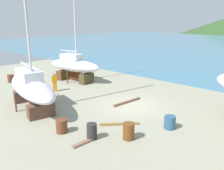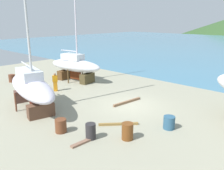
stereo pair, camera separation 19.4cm
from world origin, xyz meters
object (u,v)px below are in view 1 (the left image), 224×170
barrel_blue_faded (11,78)px  barrel_rust_mid (92,131)px  worker (55,82)px  barrel_tipped_center (170,122)px  barrel_by_slipway (62,126)px  barrel_rust_near (129,131)px  sailboat_small_center (31,86)px  sailboat_mid_port (74,66)px

barrel_blue_faded → barrel_rust_mid: 15.19m
worker → barrel_tipped_center: size_ratio=2.15×
worker → barrel_by_slipway: bearing=-173.4°
barrel_rust_near → barrel_tipped_center: 2.84m
sailboat_small_center → worker: bearing=137.9°
barrel_by_slipway → barrel_blue_faded: bearing=166.0°
sailboat_mid_port → barrel_blue_faded: (-4.45, -4.75, -1.25)m
sailboat_small_center → barrel_tipped_center: bearing=36.6°
worker → barrel_by_slipway: 8.36m
sailboat_small_center → barrel_rust_near: bearing=21.7°
sailboat_small_center → barrel_rust_mid: (6.52, -0.26, -1.21)m
barrel_blue_faded → barrel_rust_near: bearing=-4.6°
barrel_rust_near → barrel_rust_mid: (-1.49, -1.31, -0.02)m
barrel_by_slipway → barrel_blue_faded: size_ratio=1.02×
barrel_rust_near → barrel_blue_faded: 16.50m
barrel_tipped_center → barrel_blue_faded: (-17.44, -1.33, 0.00)m
sailboat_small_center → barrel_blue_faded: bearing=178.4°
barrel_by_slipway → barrel_rust_near: 3.85m
sailboat_small_center → barrel_by_slipway: 4.93m
sailboat_small_center → worker: sailboat_small_center is taller
barrel_rust_near → worker: bearing=166.4°
sailboat_mid_port → barrel_tipped_center: 13.49m
sailboat_mid_port → sailboat_small_center: 8.17m
sailboat_mid_port → barrel_tipped_center: bearing=-23.8°
sailboat_mid_port → barrel_tipped_center: (12.99, -3.42, -1.25)m
barrel_tipped_center → barrel_blue_faded: 17.49m
barrel_tipped_center → barrel_rust_mid: bearing=-122.0°
barrel_by_slipway → barrel_rust_near: bearing=30.4°
sailboat_small_center → barrel_tipped_center: (9.00, 3.71, -1.26)m
sailboat_mid_port → barrel_blue_faded: bearing=-142.2°
sailboat_mid_port → sailboat_small_center: size_ratio=0.80×
sailboat_mid_port → barrel_by_slipway: 11.88m
barrel_by_slipway → barrel_tipped_center: bearing=46.9°
barrel_blue_faded → barrel_rust_mid: (14.96, -2.64, 0.05)m
worker → barrel_rust_near: bearing=-154.7°
barrel_by_slipway → barrel_rust_near: size_ratio=0.86×
barrel_blue_faded → worker: bearing=11.0°
sailboat_mid_port → barrel_rust_near: (11.99, -6.08, -1.17)m
barrel_blue_faded → sailboat_small_center: bearing=-15.8°
barrel_rust_near → barrel_blue_faded: bearing=175.4°
barrel_rust_near → barrel_tipped_center: bearing=69.5°
sailboat_small_center → barrel_rust_near: size_ratio=14.53×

